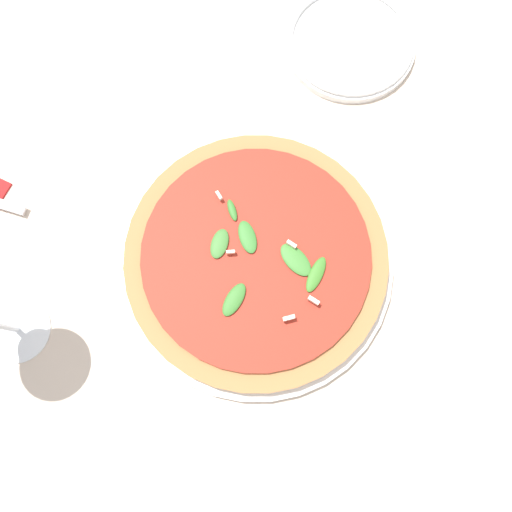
{
  "coord_description": "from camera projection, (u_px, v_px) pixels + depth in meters",
  "views": [
    {
      "loc": [
        -0.05,
        0.18,
        0.61
      ],
      "look_at": [
        -0.04,
        0.03,
        0.03
      ],
      "focal_mm": 35.0,
      "sensor_mm": 36.0,
      "label": 1
    }
  ],
  "objects": [
    {
      "name": "pizza_arugula_main",
      "position": [
        256.0,
        259.0,
        0.61
      ],
      "size": [
        0.34,
        0.34,
        0.05
      ],
      "color": "white",
      "rests_on": "ground_plane"
    },
    {
      "name": "ground_plane",
      "position": [
        228.0,
        234.0,
        0.64
      ],
      "size": [
        6.0,
        6.0,
        0.0
      ],
      "primitive_type": "plane",
      "color": "beige"
    },
    {
      "name": "side_plate_white",
      "position": [
        350.0,
        42.0,
        0.7
      ],
      "size": [
        0.18,
        0.18,
        0.02
      ],
      "color": "white",
      "rests_on": "ground_plane"
    }
  ]
}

